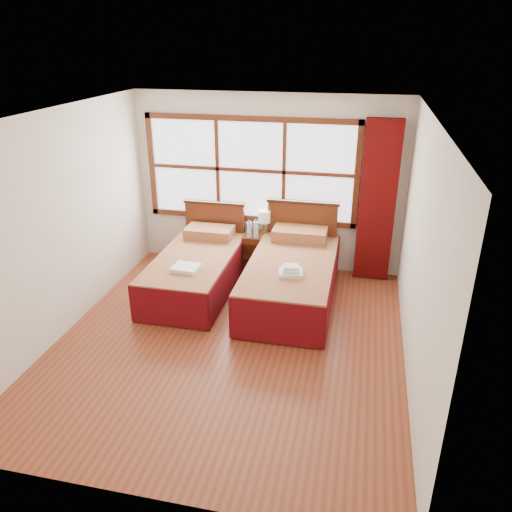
# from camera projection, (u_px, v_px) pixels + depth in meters

# --- Properties ---
(floor) EXTENTS (4.50, 4.50, 0.00)m
(floor) POSITION_uv_depth(u_px,v_px,m) (230.00, 341.00, 5.90)
(floor) COLOR brown
(floor) RESTS_ON ground
(ceiling) EXTENTS (4.50, 4.50, 0.00)m
(ceiling) POSITION_uv_depth(u_px,v_px,m) (224.00, 115.00, 4.84)
(ceiling) COLOR white
(ceiling) RESTS_ON wall_back
(wall_back) EXTENTS (4.00, 0.00, 4.00)m
(wall_back) POSITION_uv_depth(u_px,v_px,m) (268.00, 184.00, 7.38)
(wall_back) COLOR silver
(wall_back) RESTS_ON floor
(wall_left) EXTENTS (0.00, 4.50, 4.50)m
(wall_left) POSITION_uv_depth(u_px,v_px,m) (60.00, 225.00, 5.77)
(wall_left) COLOR silver
(wall_left) RESTS_ON floor
(wall_right) EXTENTS (0.00, 4.50, 4.50)m
(wall_right) POSITION_uv_depth(u_px,v_px,m) (420.00, 255.00, 4.98)
(wall_right) COLOR silver
(wall_right) RESTS_ON floor
(window) EXTENTS (3.16, 0.06, 1.56)m
(window) POSITION_uv_depth(u_px,v_px,m) (251.00, 170.00, 7.31)
(window) COLOR white
(window) RESTS_ON wall_back
(curtain) EXTENTS (0.50, 0.16, 2.30)m
(curtain) POSITION_uv_depth(u_px,v_px,m) (377.00, 202.00, 6.99)
(curtain) COLOR #5B0909
(curtain) RESTS_ON wall_back
(bed_left) EXTENTS (1.03, 2.05, 1.00)m
(bed_left) POSITION_uv_depth(u_px,v_px,m) (197.00, 269.00, 7.00)
(bed_left) COLOR #36190B
(bed_left) RESTS_ON floor
(bed_right) EXTENTS (1.13, 2.19, 1.10)m
(bed_right) POSITION_uv_depth(u_px,v_px,m) (292.00, 276.00, 6.72)
(bed_right) COLOR #36190B
(bed_right) RESTS_ON floor
(nightstand) EXTENTS (0.43, 0.43, 0.58)m
(nightstand) POSITION_uv_depth(u_px,v_px,m) (258.00, 252.00, 7.58)
(nightstand) COLOR #582713
(nightstand) RESTS_ON floor
(towels_left) EXTENTS (0.35, 0.31, 0.05)m
(towels_left) POSITION_uv_depth(u_px,v_px,m) (186.00, 268.00, 6.44)
(towels_left) COLOR white
(towels_left) RESTS_ON bed_left
(towels_right) EXTENTS (0.33, 0.30, 0.12)m
(towels_right) POSITION_uv_depth(u_px,v_px,m) (291.00, 271.00, 6.18)
(towels_right) COLOR white
(towels_right) RESTS_ON bed_right
(lamp) EXTENTS (0.18, 0.18, 0.35)m
(lamp) POSITION_uv_depth(u_px,v_px,m) (264.00, 217.00, 7.44)
(lamp) COLOR gold
(lamp) RESTS_ON nightstand
(bottle_near) EXTENTS (0.07, 0.07, 0.25)m
(bottle_near) POSITION_uv_depth(u_px,v_px,m) (249.00, 230.00, 7.34)
(bottle_near) COLOR #ADCEDE
(bottle_near) RESTS_ON nightstand
(bottle_far) EXTENTS (0.07, 0.07, 0.27)m
(bottle_far) POSITION_uv_depth(u_px,v_px,m) (256.00, 229.00, 7.32)
(bottle_far) COLOR #ADCEDE
(bottle_far) RESTS_ON nightstand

